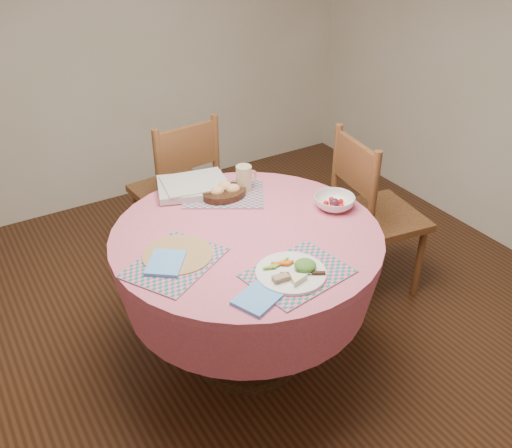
{
  "coord_description": "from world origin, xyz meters",
  "views": [
    {
      "loc": [
        -1.1,
        -1.88,
        2.13
      ],
      "look_at": [
        0.05,
        0.0,
        0.78
      ],
      "focal_mm": 40.0,
      "sensor_mm": 36.0,
      "label": 1
    }
  ],
  "objects_px": {
    "chair_right": "(372,212)",
    "dining_table": "(247,267)",
    "wicker_trivet": "(178,255)",
    "fruit_bowl": "(334,202)",
    "dinner_plate": "(293,271)",
    "latte_mug": "(244,178)",
    "bread_bowl": "(224,192)",
    "chair_back": "(179,188)"
  },
  "relations": [
    {
      "from": "dinner_plate",
      "to": "fruit_bowl",
      "type": "bearing_deg",
      "value": 35.9
    },
    {
      "from": "chair_right",
      "to": "dinner_plate",
      "type": "xyz_separation_m",
      "value": [
        -0.9,
        -0.52,
        0.25
      ]
    },
    {
      "from": "dining_table",
      "to": "chair_back",
      "type": "distance_m",
      "value": 0.98
    },
    {
      "from": "bread_bowl",
      "to": "latte_mug",
      "type": "height_order",
      "value": "latte_mug"
    },
    {
      "from": "dining_table",
      "to": "chair_right",
      "type": "height_order",
      "value": "chair_right"
    },
    {
      "from": "dining_table",
      "to": "fruit_bowl",
      "type": "xyz_separation_m",
      "value": [
        0.48,
        -0.03,
        0.22
      ]
    },
    {
      "from": "chair_back",
      "to": "wicker_trivet",
      "type": "distance_m",
      "value": 1.1
    },
    {
      "from": "chair_right",
      "to": "bread_bowl",
      "type": "height_order",
      "value": "chair_right"
    },
    {
      "from": "chair_back",
      "to": "latte_mug",
      "type": "relative_size",
      "value": 7.42
    },
    {
      "from": "dinner_plate",
      "to": "fruit_bowl",
      "type": "height_order",
      "value": "fruit_bowl"
    },
    {
      "from": "fruit_bowl",
      "to": "dinner_plate",
      "type": "bearing_deg",
      "value": -144.1
    },
    {
      "from": "dining_table",
      "to": "wicker_trivet",
      "type": "bearing_deg",
      "value": -178.68
    },
    {
      "from": "wicker_trivet",
      "to": "dinner_plate",
      "type": "distance_m",
      "value": 0.5
    },
    {
      "from": "chair_right",
      "to": "latte_mug",
      "type": "relative_size",
      "value": 7.47
    },
    {
      "from": "bread_bowl",
      "to": "latte_mug",
      "type": "distance_m",
      "value": 0.13
    },
    {
      "from": "chair_back",
      "to": "latte_mug",
      "type": "height_order",
      "value": "chair_back"
    },
    {
      "from": "chair_right",
      "to": "latte_mug",
      "type": "distance_m",
      "value": 0.8
    },
    {
      "from": "chair_right",
      "to": "bread_bowl",
      "type": "bearing_deg",
      "value": 84.4
    },
    {
      "from": "dining_table",
      "to": "fruit_bowl",
      "type": "distance_m",
      "value": 0.53
    },
    {
      "from": "dinner_plate",
      "to": "dining_table",
      "type": "bearing_deg",
      "value": 89.21
    },
    {
      "from": "wicker_trivet",
      "to": "latte_mug",
      "type": "distance_m",
      "value": 0.65
    },
    {
      "from": "dining_table",
      "to": "chair_right",
      "type": "bearing_deg",
      "value": 8.85
    },
    {
      "from": "chair_back",
      "to": "fruit_bowl",
      "type": "bearing_deg",
      "value": 106.45
    },
    {
      "from": "dinner_plate",
      "to": "latte_mug",
      "type": "height_order",
      "value": "latte_mug"
    },
    {
      "from": "wicker_trivet",
      "to": "fruit_bowl",
      "type": "relative_size",
      "value": 1.52
    },
    {
      "from": "chair_right",
      "to": "dining_table",
      "type": "bearing_deg",
      "value": 107.11
    },
    {
      "from": "dining_table",
      "to": "wicker_trivet",
      "type": "xyz_separation_m",
      "value": [
        -0.34,
        -0.01,
        0.2
      ]
    },
    {
      "from": "dinner_plate",
      "to": "chair_right",
      "type": "bearing_deg",
      "value": 29.76
    },
    {
      "from": "chair_right",
      "to": "chair_back",
      "type": "relative_size",
      "value": 1.01
    },
    {
      "from": "dinner_plate",
      "to": "latte_mug",
      "type": "distance_m",
      "value": 0.76
    },
    {
      "from": "dinner_plate",
      "to": "latte_mug",
      "type": "bearing_deg",
      "value": 74.6
    },
    {
      "from": "bread_bowl",
      "to": "chair_back",
      "type": "bearing_deg",
      "value": 88.25
    },
    {
      "from": "wicker_trivet",
      "to": "fruit_bowl",
      "type": "distance_m",
      "value": 0.82
    },
    {
      "from": "dining_table",
      "to": "dinner_plate",
      "type": "distance_m",
      "value": 0.43
    },
    {
      "from": "latte_mug",
      "to": "chair_right",
      "type": "bearing_deg",
      "value": -16.86
    },
    {
      "from": "wicker_trivet",
      "to": "latte_mug",
      "type": "height_order",
      "value": "latte_mug"
    },
    {
      "from": "chair_right",
      "to": "chair_back",
      "type": "height_order",
      "value": "chair_right"
    },
    {
      "from": "wicker_trivet",
      "to": "dinner_plate",
      "type": "xyz_separation_m",
      "value": [
        0.34,
        -0.37,
        0.01
      ]
    },
    {
      "from": "dining_table",
      "to": "dinner_plate",
      "type": "xyz_separation_m",
      "value": [
        -0.01,
        -0.38,
        0.22
      ]
    },
    {
      "from": "wicker_trivet",
      "to": "latte_mug",
      "type": "xyz_separation_m",
      "value": [
        0.54,
        0.36,
        0.07
      ]
    },
    {
      "from": "dinner_plate",
      "to": "bread_bowl",
      "type": "xyz_separation_m",
      "value": [
        0.08,
        0.72,
        0.01
      ]
    },
    {
      "from": "chair_back",
      "to": "wicker_trivet",
      "type": "relative_size",
      "value": 3.28
    }
  ]
}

